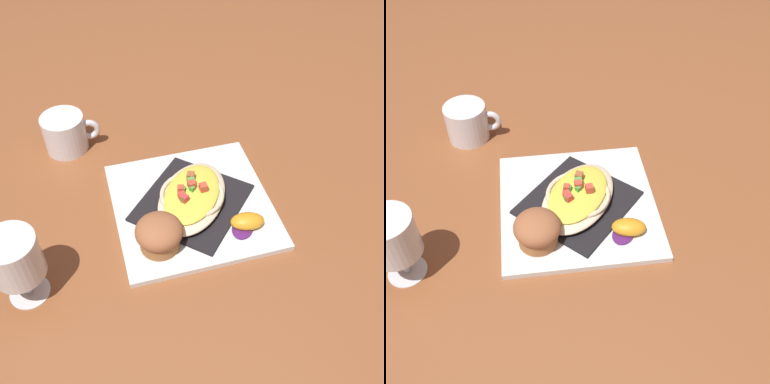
% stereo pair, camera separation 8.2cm
% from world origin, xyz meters
% --- Properties ---
extents(ground_plane, '(2.60, 2.60, 0.00)m').
position_xyz_m(ground_plane, '(0.00, 0.00, 0.00)').
color(ground_plane, brown).
extents(square_plate, '(0.33, 0.33, 0.01)m').
position_xyz_m(square_plate, '(0.00, 0.00, 0.01)').
color(square_plate, white).
rests_on(square_plate, ground_plane).
extents(folded_napkin, '(0.24, 0.25, 0.00)m').
position_xyz_m(folded_napkin, '(0.00, 0.00, 0.01)').
color(folded_napkin, black).
rests_on(folded_napkin, square_plate).
extents(gratin_dish, '(0.17, 0.21, 0.04)m').
position_xyz_m(gratin_dish, '(-0.00, 0.00, 0.03)').
color(gratin_dish, beige).
rests_on(gratin_dish, folded_napkin).
extents(muffin, '(0.08, 0.08, 0.06)m').
position_xyz_m(muffin, '(-0.06, -0.09, 0.04)').
color(muffin, '#A26335').
rests_on(muffin, square_plate).
extents(orange_garnish, '(0.06, 0.06, 0.03)m').
position_xyz_m(orange_garnish, '(0.09, -0.06, 0.02)').
color(orange_garnish, '#4F1C60').
rests_on(orange_garnish, square_plate).
extents(coffee_mug, '(0.12, 0.09, 0.08)m').
position_xyz_m(coffee_mug, '(-0.24, 0.19, 0.03)').
color(coffee_mug, white).
rests_on(coffee_mug, ground_plane).
extents(stemmed_glass, '(0.08, 0.08, 0.13)m').
position_xyz_m(stemmed_glass, '(-0.27, -0.16, 0.09)').
color(stemmed_glass, white).
rests_on(stemmed_glass, ground_plane).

